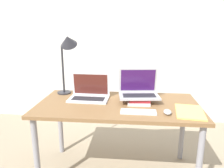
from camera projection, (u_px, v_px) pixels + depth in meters
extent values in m
cube|color=silver|center=(125.00, 30.00, 3.08)|extent=(8.00, 0.05, 2.70)
cube|color=brown|center=(118.00, 105.00, 1.97)|extent=(1.44, 0.73, 0.03)
cylinder|color=gray|center=(36.00, 155.00, 1.83)|extent=(0.05, 0.05, 0.69)
cylinder|color=gray|center=(199.00, 165.00, 1.70)|extent=(0.05, 0.05, 0.69)
cylinder|color=gray|center=(60.00, 124.00, 2.42)|extent=(0.05, 0.05, 0.69)
cylinder|color=gray|center=(182.00, 129.00, 2.29)|extent=(0.05, 0.05, 0.69)
cube|color=silver|center=(89.00, 99.00, 2.06)|extent=(0.38, 0.24, 0.02)
cube|color=#232328|center=(88.00, 99.00, 2.04)|extent=(0.31, 0.13, 0.00)
cube|color=silver|center=(91.00, 84.00, 2.13)|extent=(0.37, 0.04, 0.23)
cube|color=#4C1E19|center=(91.00, 84.00, 2.12)|extent=(0.33, 0.03, 0.20)
cube|color=white|center=(138.00, 101.00, 2.01)|extent=(0.21, 0.26, 0.02)
cube|color=maroon|center=(139.00, 98.00, 2.00)|extent=(0.20, 0.23, 0.03)
cube|color=#B2B2B7|center=(139.00, 96.00, 1.99)|extent=(0.38, 0.27, 0.02)
cube|color=#232328|center=(139.00, 95.00, 1.97)|extent=(0.31, 0.15, 0.00)
cube|color=#B2B2B7|center=(138.00, 80.00, 2.06)|extent=(0.36, 0.08, 0.23)
cube|color=#381451|center=(138.00, 80.00, 2.05)|extent=(0.32, 0.06, 0.20)
cube|color=silver|center=(138.00, 112.00, 1.75)|extent=(0.29, 0.11, 0.01)
cube|color=silver|center=(138.00, 111.00, 1.75)|extent=(0.27, 0.09, 0.00)
ellipsoid|color=#B2B2B7|center=(168.00, 112.00, 1.73)|extent=(0.06, 0.10, 0.03)
cube|color=#EFE066|center=(190.00, 112.00, 1.76)|extent=(0.25, 0.34, 0.01)
cylinder|color=#28282D|center=(64.00, 92.00, 2.27)|extent=(0.14, 0.14, 0.01)
cylinder|color=#28282D|center=(63.00, 69.00, 2.21)|extent=(0.02, 0.02, 0.48)
cone|color=#28282D|center=(68.00, 41.00, 2.09)|extent=(0.16, 0.19, 0.17)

